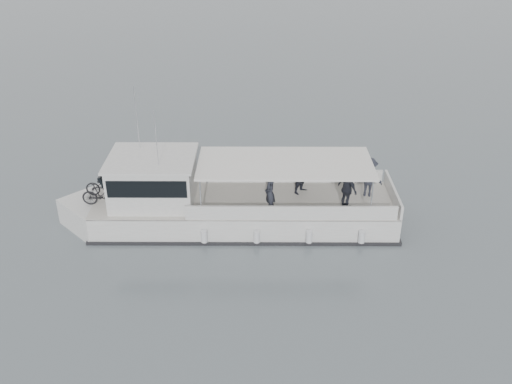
# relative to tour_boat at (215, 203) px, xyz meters

# --- Properties ---
(ground) EXTENTS (1400.00, 1400.00, 0.00)m
(ground) POSITION_rel_tour_boat_xyz_m (-0.74, -1.33, -1.00)
(ground) COLOR #556064
(ground) RESTS_ON ground
(tour_boat) EXTENTS (14.58, 5.56, 6.07)m
(tour_boat) POSITION_rel_tour_boat_xyz_m (0.00, 0.00, 0.00)
(tour_boat) COLOR silver
(tour_boat) RESTS_ON ground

